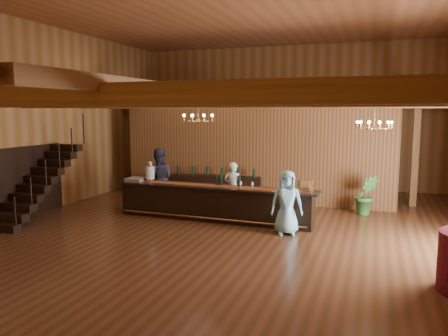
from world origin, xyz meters
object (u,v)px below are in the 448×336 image
(floor_plant, at_px, (366,195))
(chandelier_left, at_px, (198,118))
(raffle_drum, at_px, (305,185))
(bartender, at_px, (233,188))
(chandelier_right, at_px, (374,125))
(staff_second, at_px, (158,179))
(backbar_shelf, at_px, (215,189))
(beverage_dispenser, at_px, (150,172))
(tasting_bar, at_px, (213,203))
(guest, at_px, (287,202))

(floor_plant, bearing_deg, chandelier_left, -144.74)
(raffle_drum, bearing_deg, bartender, 156.89)
(raffle_drum, distance_m, chandelier_right, 2.20)
(bartender, xyz_separation_m, staff_second, (-2.36, -0.09, 0.17))
(chandelier_left, bearing_deg, floor_plant, 35.26)
(backbar_shelf, height_order, bartender, bartender)
(beverage_dispenser, bearing_deg, tasting_bar, -2.91)
(raffle_drum, distance_m, guest, 0.76)
(beverage_dispenser, distance_m, chandelier_right, 6.26)
(chandelier_left, relative_size, bartender, 0.52)
(chandelier_left, xyz_separation_m, guest, (2.26, 0.12, -2.04))
(staff_second, relative_size, floor_plant, 1.61)
(raffle_drum, xyz_separation_m, backbar_shelf, (-3.35, 2.48, -0.70))
(beverage_dispenser, bearing_deg, guest, -10.86)
(chandelier_right, relative_size, guest, 0.51)
(beverage_dispenser, height_order, floor_plant, beverage_dispenser)
(tasting_bar, relative_size, chandelier_right, 7.19)
(chandelier_right, distance_m, floor_plant, 3.01)
(staff_second, relative_size, guest, 1.19)
(beverage_dispenser, height_order, guest, guest)
(staff_second, distance_m, guest, 4.47)
(chandelier_right, bearing_deg, bartender, 165.85)
(tasting_bar, xyz_separation_m, chandelier_left, (-0.09, -0.82, 2.34))
(backbar_shelf, bearing_deg, chandelier_right, -34.08)
(beverage_dispenser, bearing_deg, chandelier_left, -25.82)
(bartender, bearing_deg, raffle_drum, 157.86)
(bartender, bearing_deg, tasting_bar, 71.73)
(beverage_dispenser, xyz_separation_m, guest, (4.16, -0.80, -0.46))
(backbar_shelf, bearing_deg, raffle_drum, -43.79)
(tasting_bar, xyz_separation_m, chandelier_right, (4.09, -0.12, 2.19))
(beverage_dispenser, xyz_separation_m, floor_plant, (5.94, 1.93, -0.66))
(chandelier_left, xyz_separation_m, staff_second, (-1.97, 1.56, -1.89))
(staff_second, xyz_separation_m, floor_plant, (6.01, 1.29, -0.35))
(staff_second, bearing_deg, floor_plant, 164.94)
(bartender, bearing_deg, guest, 141.67)
(beverage_dispenser, height_order, backbar_shelf, beverage_dispenser)
(tasting_bar, height_order, staff_second, staff_second)
(beverage_dispenser, bearing_deg, raffle_drum, -2.73)
(tasting_bar, bearing_deg, beverage_dispenser, 178.66)
(tasting_bar, distance_m, beverage_dispenser, 2.14)
(guest, bearing_deg, backbar_shelf, 119.93)
(bartender, bearing_deg, chandelier_left, 77.89)
(raffle_drum, relative_size, staff_second, 0.18)
(chandelier_right, bearing_deg, guest, -163.36)
(backbar_shelf, xyz_separation_m, floor_plant, (4.77, -0.33, 0.15))
(tasting_bar, height_order, chandelier_left, chandelier_left)
(beverage_dispenser, distance_m, staff_second, 0.72)
(chandelier_right, bearing_deg, tasting_bar, 178.30)
(bartender, distance_m, floor_plant, 3.85)
(chandelier_right, distance_m, guest, 2.76)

